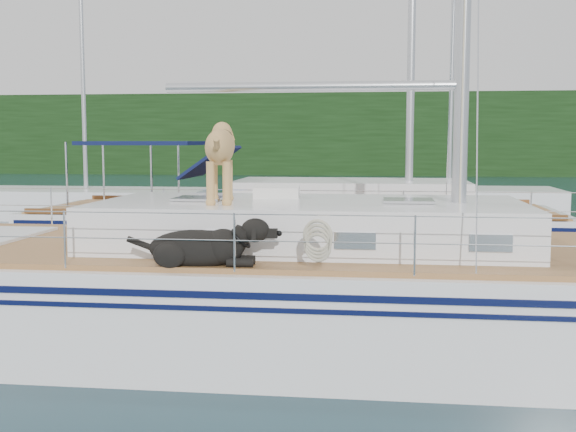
# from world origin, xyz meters

# --- Properties ---
(ground) EXTENTS (120.00, 120.00, 0.00)m
(ground) POSITION_xyz_m (0.00, 0.00, 0.00)
(ground) COLOR black
(ground) RESTS_ON ground
(tree_line) EXTENTS (90.00, 3.00, 6.00)m
(tree_line) POSITION_xyz_m (0.00, 45.00, 3.00)
(tree_line) COLOR black
(tree_line) RESTS_ON ground
(shore_bank) EXTENTS (92.00, 1.00, 1.20)m
(shore_bank) POSITION_xyz_m (0.00, 46.20, 0.60)
(shore_bank) COLOR #595147
(shore_bank) RESTS_ON ground
(main_sailboat) EXTENTS (12.00, 3.81, 14.01)m
(main_sailboat) POSITION_xyz_m (0.09, -0.01, 0.68)
(main_sailboat) COLOR white
(main_sailboat) RESTS_ON ground
(neighbor_sailboat) EXTENTS (11.00, 3.50, 13.30)m
(neighbor_sailboat) POSITION_xyz_m (-0.03, 6.30, 0.63)
(neighbor_sailboat) COLOR white
(neighbor_sailboat) RESTS_ON ground
(bg_boat_west) EXTENTS (8.00, 3.00, 11.65)m
(bg_boat_west) POSITION_xyz_m (-8.00, 14.00, 0.45)
(bg_boat_west) COLOR white
(bg_boat_west) RESTS_ON ground
(bg_boat_center) EXTENTS (7.20, 3.00, 11.65)m
(bg_boat_center) POSITION_xyz_m (4.00, 16.00, 0.45)
(bg_boat_center) COLOR white
(bg_boat_center) RESTS_ON ground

